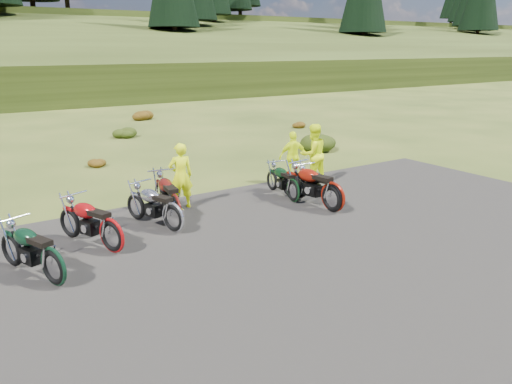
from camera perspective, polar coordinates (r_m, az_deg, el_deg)
ground at (r=10.86m, az=-2.17°, el=-6.32°), size 300.00×300.00×0.00m
gravel_pad at (r=9.35m, az=4.30°, el=-10.24°), size 20.00×12.00×0.04m
shrub_4 at (r=18.84m, az=-17.94°, el=3.41°), size 0.77×0.77×0.45m
shrub_5 at (r=24.64m, az=-14.86°, el=6.72°), size 1.03×1.03×0.61m
shrub_6 at (r=30.53m, az=-12.95°, el=8.76°), size 1.30×1.30×0.77m
shrub_7 at (r=21.00m, az=7.24°, el=5.99°), size 1.56×1.56×0.92m
shrub_8 at (r=26.90m, az=4.62°, el=7.81°), size 0.77×0.77×0.45m
motorcycle_1 at (r=10.94m, az=-15.98°, el=-6.78°), size 1.44×2.23×1.11m
motorcycle_2 at (r=9.85m, az=-21.88°, el=-10.02°), size 1.39×2.18×1.09m
motorcycle_3 at (r=11.78m, az=-9.36°, el=-4.68°), size 1.26×2.14×1.07m
motorcycle_4 at (r=12.26m, az=-9.05°, el=-3.81°), size 1.00×2.24×1.13m
motorcycle_5 at (r=13.18m, az=8.61°, el=-2.36°), size 0.73×2.10×1.09m
motorcycle_6 at (r=13.18m, az=8.71°, el=-2.35°), size 1.04×2.33×1.18m
motorcycle_7 at (r=13.88m, az=4.25°, el=-1.24°), size 0.84×1.92×0.97m
person_middle at (r=13.26m, az=-8.60°, el=1.71°), size 0.70×0.52×1.75m
person_right_a at (r=15.61m, az=6.53°, el=4.23°), size 0.94×0.75×1.87m
person_right_b at (r=15.87m, az=4.26°, el=3.97°), size 1.00×0.59×1.59m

